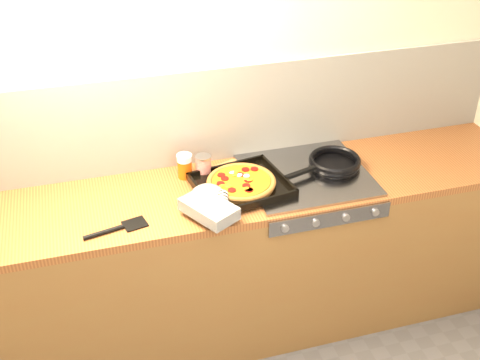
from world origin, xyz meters
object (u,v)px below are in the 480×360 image
object	(u,v)px
pizza_on_tray	(232,189)
tomato_can	(203,166)
frying_pan	(334,162)
juice_glass	(185,166)

from	to	relation	value
pizza_on_tray	tomato_can	size ratio (longest dim) A/B	5.04
pizza_on_tray	frying_pan	size ratio (longest dim) A/B	1.24
pizza_on_tray	frying_pan	xyz separation A→B (m)	(0.56, 0.10, -0.01)
juice_glass	pizza_on_tray	bearing A→B (deg)	-53.82
pizza_on_tray	tomato_can	world-z (taller)	tomato_can
frying_pan	juice_glass	size ratio (longest dim) A/B	3.68
frying_pan	juice_glass	world-z (taller)	juice_glass
frying_pan	juice_glass	distance (m)	0.75
pizza_on_tray	tomato_can	bearing A→B (deg)	110.59
pizza_on_tray	tomato_can	distance (m)	0.24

